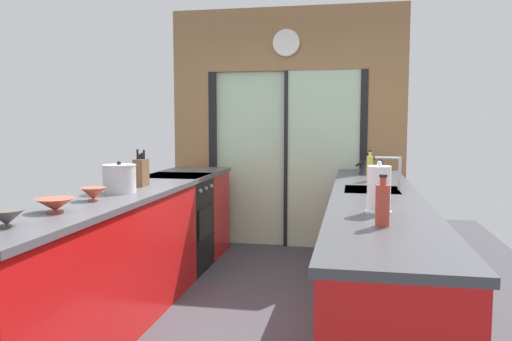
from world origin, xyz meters
The scene contains 15 objects.
ground_plane centered at (0.00, 0.60, -0.01)m, with size 5.04×7.60×0.02m, color #38383D.
back_wall_unit centered at (0.00, 2.40, 1.53)m, with size 2.64×0.12×2.70m.
left_counter_run centered at (-0.91, 0.13, 0.47)m, with size 0.62×3.80×0.92m.
right_counter_run centered at (0.91, 0.30, 0.46)m, with size 0.62×3.80×0.92m.
sink_faucet centered at (1.06, 0.55, 1.09)m, with size 0.19×0.02×0.25m.
oven_range centered at (-0.91, 1.25, 0.46)m, with size 0.60×0.60×0.92m.
mixing_bowl_near centered at (-0.89, -1.18, 0.96)m, with size 0.17×0.17×0.08m.
mixing_bowl_mid centered at (-0.89, -0.78, 0.96)m, with size 0.21×0.21×0.08m.
mixing_bowl_far centered at (-0.89, -0.35, 0.97)m, with size 0.16×0.16×0.08m.
knife_block centered at (-0.89, 0.40, 1.03)m, with size 0.08×0.14×0.29m.
stock_pot centered at (-0.89, 0.02, 1.02)m, with size 0.24×0.24×0.23m.
kettle centered at (0.89, 1.66, 1.02)m, with size 0.27×0.18×0.21m.
soap_bottle_near centered at (0.89, -0.83, 1.03)m, with size 0.07×0.07×0.25m.
soap_bottle_far centered at (0.89, 1.09, 1.03)m, with size 0.05×0.05×0.27m.
paper_towel_roll centered at (0.89, -0.46, 1.05)m, with size 0.15×0.15×0.29m.
Camera 1 is at (0.74, -3.31, 1.42)m, focal length 35.43 mm.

